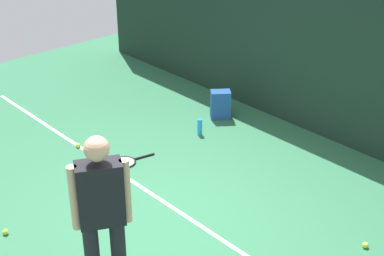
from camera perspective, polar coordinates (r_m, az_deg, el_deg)
ground_plane at (r=6.72m, az=-2.55°, el=-8.68°), size 12.00×12.00×0.00m
back_fence at (r=8.16m, az=13.74°, el=7.29°), size 10.00×0.10×2.55m
court_line at (r=6.80m, az=-1.48°, el=-8.13°), size 9.00×0.05×0.00m
tennis_player at (r=5.17m, az=-8.88°, el=-8.09°), size 0.38×0.48×1.70m
tennis_racket at (r=7.79m, az=-6.53°, el=-3.31°), size 0.38×0.64×0.03m
backpack at (r=8.90m, az=2.81°, el=2.32°), size 0.38×0.38×0.44m
tennis_ball_near_player at (r=6.74m, az=-17.92°, el=-9.72°), size 0.07×0.07×0.07m
tennis_ball_by_fence at (r=8.25m, az=-11.16°, el=-1.68°), size 0.07×0.07×0.07m
tennis_ball_mid_court at (r=6.50m, az=16.73°, el=-10.99°), size 0.07×0.07×0.07m
tennis_ball_far_left at (r=6.97m, az=-9.93°, el=-7.33°), size 0.07×0.07×0.07m
water_bottle at (r=8.40m, az=0.77°, el=0.11°), size 0.07×0.07×0.25m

